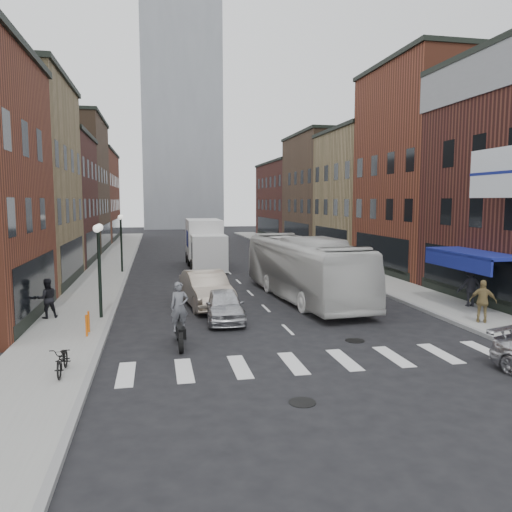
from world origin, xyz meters
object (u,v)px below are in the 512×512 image
(motorcycle_rider, at_px, (180,317))
(ped_left_solo, at_px, (47,298))
(sedan_left_near, at_px, (224,305))
(ped_right_b, at_px, (483,301))
(streetlamp_far, at_px, (121,232))
(bike_rack, at_px, (88,324))
(parked_bicycle, at_px, (63,359))
(ped_right_a, at_px, (470,286))
(transit_bus, at_px, (304,268))
(sedan_left_far, at_px, (206,289))
(streetlamp_near, at_px, (99,253))
(box_truck, at_px, (205,244))
(billboard_sign, at_px, (496,175))

(motorcycle_rider, distance_m, ped_left_solo, 7.17)
(sedan_left_near, relative_size, ped_right_b, 2.24)
(streetlamp_far, relative_size, bike_rack, 5.14)
(sedan_left_near, distance_m, parked_bicycle, 8.11)
(streetlamp_far, distance_m, ped_right_a, 22.60)
(bike_rack, height_order, transit_bus, transit_bus)
(bike_rack, distance_m, sedan_left_far, 6.78)
(streetlamp_near, distance_m, transit_bus, 10.29)
(sedan_left_near, relative_size, ped_right_a, 2.04)
(streetlamp_near, height_order, bike_rack, streetlamp_near)
(bike_rack, distance_m, sedan_left_near, 5.60)
(box_truck, bearing_deg, streetlamp_far, -158.97)
(billboard_sign, distance_m, streetlamp_far, 23.92)
(transit_bus, xyz_separation_m, ped_right_b, (5.49, -6.83, -0.60))
(parked_bicycle, bearing_deg, sedan_left_near, 47.00)
(sedan_left_far, xyz_separation_m, parked_bicycle, (-5.02, -8.98, -0.29))
(streetlamp_near, bearing_deg, parked_bicycle, -92.81)
(billboard_sign, height_order, ped_right_a, billboard_sign)
(transit_bus, relative_size, sedan_left_near, 2.98)
(motorcycle_rider, bearing_deg, bike_rack, 145.84)
(parked_bicycle, xyz_separation_m, ped_right_a, (17.11, 5.94, 0.55))
(box_truck, bearing_deg, motorcycle_rider, -97.32)
(sedan_left_far, height_order, ped_left_solo, ped_left_solo)
(parked_bicycle, relative_size, ped_right_b, 0.90)
(ped_left_solo, distance_m, ped_right_b, 18.03)
(billboard_sign, distance_m, box_truck, 22.52)
(streetlamp_near, relative_size, transit_bus, 0.35)
(streetlamp_near, xyz_separation_m, streetlamp_far, (0.00, 14.00, 0.00))
(bike_rack, bearing_deg, ped_right_a, 5.59)
(box_truck, xyz_separation_m, ped_left_solo, (-8.23, -15.90, -0.79))
(box_truck, bearing_deg, sedan_left_near, -92.24)
(transit_bus, xyz_separation_m, ped_right_a, (6.96, -3.85, -0.51))
(billboard_sign, relative_size, sedan_left_far, 0.72)
(box_truck, bearing_deg, ped_right_b, -64.66)
(billboard_sign, xyz_separation_m, parked_bicycle, (-16.33, -3.48, -5.57))
(motorcycle_rider, distance_m, sedan_left_far, 6.68)
(transit_bus, distance_m, ped_right_b, 8.78)
(transit_bus, bearing_deg, ped_right_b, -55.79)
(sedan_left_far, relative_size, ped_right_b, 2.96)
(streetlamp_near, bearing_deg, ped_right_a, -3.55)
(bike_rack, height_order, ped_right_b, ped_right_b)
(streetlamp_far, relative_size, ped_right_b, 2.35)
(bike_rack, bearing_deg, parked_bicycle, -91.91)
(box_truck, height_order, motorcycle_rider, box_truck)
(ped_left_solo, height_order, ped_right_b, ped_right_b)
(streetlamp_far, bearing_deg, sedan_left_near, -71.10)
(parked_bicycle, xyz_separation_m, ped_left_solo, (-1.86, 7.32, 0.43))
(ped_left_solo, bearing_deg, sedan_left_far, 174.41)
(bike_rack, xyz_separation_m, sedan_left_far, (4.88, 4.70, 0.30))
(parked_bicycle, bearing_deg, transit_bus, 43.46)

